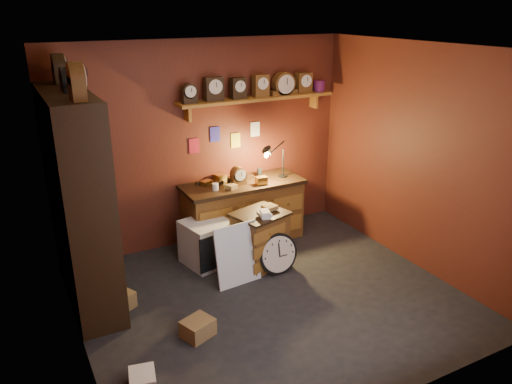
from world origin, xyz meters
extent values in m
plane|color=black|center=(0.00, 0.00, 0.00)|extent=(4.00, 4.00, 0.00)
cube|color=#5A2315|center=(0.00, 1.80, 1.35)|extent=(4.00, 0.02, 2.70)
cube|color=#5A2315|center=(0.00, -1.80, 1.35)|extent=(4.00, 0.02, 2.70)
cube|color=#5A2315|center=(-2.00, 0.00, 1.35)|extent=(0.02, 3.60, 2.70)
cube|color=#5A2315|center=(2.00, 0.00, 1.35)|extent=(0.02, 3.60, 2.70)
cube|color=beige|center=(0.00, 0.00, 2.70)|extent=(4.00, 3.60, 0.02)
cube|color=#9C6322|center=(0.70, 1.65, 1.92)|extent=(2.20, 0.30, 0.04)
cube|color=#9C6322|center=(-0.25, 1.72, 1.80)|extent=(0.04, 0.16, 0.20)
cube|color=#9C6322|center=(1.65, 1.72, 1.80)|extent=(0.04, 0.16, 0.20)
cylinder|color=#B21419|center=(1.68, 1.65, 2.02)|extent=(0.16, 0.16, 0.15)
cube|color=maroon|center=(0.15, 1.79, 1.35)|extent=(0.14, 0.01, 0.20)
cube|color=navy|center=(0.45, 1.79, 1.47)|extent=(0.14, 0.01, 0.20)
cube|color=yellow|center=(0.75, 1.79, 1.35)|extent=(0.14, 0.01, 0.20)
cube|color=silver|center=(1.05, 1.79, 1.47)|extent=(0.14, 0.01, 0.20)
cube|color=black|center=(-1.98, 0.98, 1.15)|extent=(0.03, 1.60, 2.30)
cube|color=black|center=(-1.75, 0.20, 1.15)|extent=(0.45, 0.03, 2.30)
cube|color=black|center=(-1.75, 1.76, 1.15)|extent=(0.45, 0.03, 2.30)
cube|color=black|center=(-1.75, 0.98, 0.05)|extent=(0.43, 1.54, 0.03)
cube|color=black|center=(-1.75, 0.98, 0.55)|extent=(0.43, 1.54, 0.03)
cube|color=black|center=(-1.75, 0.98, 1.00)|extent=(0.43, 1.54, 0.03)
cube|color=black|center=(-1.75, 0.98, 1.45)|extent=(0.43, 1.54, 0.03)
cube|color=black|center=(-1.75, 0.98, 1.90)|extent=(0.43, 1.54, 0.03)
cube|color=black|center=(-1.75, 0.98, 2.28)|extent=(0.43, 1.54, 0.03)
cube|color=brown|center=(0.39, 1.48, 0.40)|extent=(1.59, 0.60, 0.80)
cube|color=black|center=(0.39, 1.48, 0.82)|extent=(1.65, 0.66, 0.05)
cube|color=#9C6322|center=(0.39, 1.18, 0.40)|extent=(1.51, 0.02, 0.52)
cylinder|color=black|center=(0.98, 1.43, 0.86)|extent=(0.12, 0.12, 0.02)
cylinder|color=black|center=(0.98, 1.43, 1.05)|extent=(0.02, 0.02, 0.38)
cylinder|color=black|center=(0.86, 1.40, 1.29)|extent=(0.27, 0.09, 0.14)
cone|color=black|center=(0.72, 1.37, 1.25)|extent=(0.18, 0.14, 0.18)
cube|color=brown|center=(0.26, 0.75, 0.34)|extent=(0.69, 0.62, 0.68)
cube|color=black|center=(0.26, 0.75, 0.69)|extent=(0.74, 0.67, 0.03)
cube|color=#9C6322|center=(0.26, 0.50, 0.34)|extent=(0.50, 0.16, 0.57)
cylinder|color=black|center=(0.36, 0.48, 0.25)|extent=(0.51, 0.17, 0.51)
cylinder|color=beige|center=(0.36, 0.44, 0.26)|extent=(0.45, 0.10, 0.44)
cube|color=black|center=(0.36, 0.44, 0.33)|extent=(0.01, 0.04, 0.16)
cube|color=black|center=(0.41, 0.44, 0.23)|extent=(0.12, 0.01, 0.01)
cube|color=silver|center=(-0.17, 0.49, 0.00)|extent=(0.57, 0.20, 0.74)
cube|color=silver|center=(-0.30, 1.11, 0.28)|extent=(0.64, 0.64, 0.56)
cube|color=black|center=(-0.30, 0.83, 0.28)|extent=(0.45, 0.11, 0.45)
cube|color=olive|center=(-0.97, -0.24, 0.09)|extent=(0.36, 0.33, 0.18)
cube|color=white|center=(-1.65, -0.67, 0.07)|extent=(0.27, 0.30, 0.13)
cube|color=olive|center=(-1.51, 0.58, 0.09)|extent=(0.30, 0.29, 0.18)
camera|label=1|loc=(-2.39, -4.16, 3.08)|focal=35.00mm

